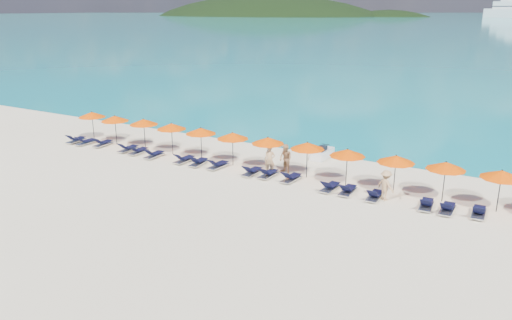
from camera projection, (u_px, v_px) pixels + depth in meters
The scene contains 37 objects.
ground at pixel (229, 194), 28.02m from camera, with size 1400.00×1400.00×0.00m, color beige.
headland_main at pixel (264, 47), 629.69m from camera, with size 374.00×242.00×126.50m.
headland_small at pixel (386, 48), 573.36m from camera, with size 162.00×126.00×85.50m.
jetski at pixel (322, 153), 34.64m from camera, with size 0.89×2.35×0.84m.
beachgoer_a at pixel (270, 160), 31.05m from camera, with size 0.67×0.44×1.84m, color tan.
beachgoer_b at pixel (286, 159), 31.34m from camera, with size 0.90×0.52×1.86m, color tan.
beachgoer_c at pixel (386, 185), 26.93m from camera, with size 1.09×0.50×1.68m, color tan.
umbrella_0 at pixel (92, 115), 38.98m from camera, with size 2.10×2.10×2.28m.
umbrella_1 at pixel (115, 118), 37.61m from camera, with size 2.10×2.10×2.28m.
umbrella_2 at pixel (144, 122), 36.49m from camera, with size 2.10×2.10×2.28m.
umbrella_3 at pixel (171, 126), 35.12m from camera, with size 2.10×2.10×2.28m.
umbrella_4 at pixel (201, 131), 33.84m from camera, with size 2.10×2.10×2.28m.
umbrella_5 at pixel (233, 136), 32.53m from camera, with size 2.10×2.10×2.28m.
umbrella_6 at pixel (268, 141), 31.37m from camera, with size 2.10×2.10×2.28m.
umbrella_7 at pixel (307, 146), 30.17m from camera, with size 2.10×2.10×2.28m.
umbrella_8 at pixel (347, 153), 28.74m from camera, with size 2.10×2.10×2.28m.
umbrella_9 at pixel (396, 159), 27.53m from camera, with size 2.10×2.10×2.28m.
umbrella_10 at pixel (446, 166), 26.36m from camera, with size 2.10×2.10×2.28m.
umbrella_11 at pixel (502, 174), 25.01m from camera, with size 2.10×2.10×2.28m.
lounger_0 at pixel (76, 140), 38.59m from camera, with size 0.77×1.75×0.66m.
lounger_1 at pixel (86, 142), 38.02m from camera, with size 0.68×1.72×0.66m.
lounger_2 at pixel (103, 143), 37.59m from camera, with size 0.77×1.75×0.66m.
lounger_3 at pixel (128, 148), 36.19m from camera, with size 0.64×1.71×0.66m.
lounger_4 at pixel (138, 151), 35.59m from camera, with size 0.70×1.73×0.66m.
lounger_5 at pixel (154, 154), 34.70m from camera, with size 0.66×1.72×0.66m.
lounger_6 at pixel (184, 159), 33.61m from camera, with size 0.71×1.73×0.66m.
lounger_7 at pixel (198, 162), 33.02m from camera, with size 0.78×1.75×0.66m.
lounger_8 at pixel (218, 165), 32.40m from camera, with size 0.74×1.74×0.66m.
lounger_9 at pixel (252, 171), 31.12m from camera, with size 0.65×1.71×0.66m.
lounger_10 at pixel (268, 174), 30.69m from camera, with size 0.67×1.72×0.66m.
lounger_11 at pixel (291, 178), 29.96m from camera, with size 0.75×1.74×0.66m.
lounger_12 at pixel (330, 187), 28.44m from camera, with size 0.73×1.74×0.66m.
lounger_13 at pixel (348, 190), 27.95m from camera, with size 0.68×1.72×0.66m.
lounger_14 at pixel (375, 195), 27.15m from camera, with size 0.66×1.72×0.66m.
lounger_15 at pixel (426, 204), 25.92m from camera, with size 0.78×1.75×0.66m.
lounger_16 at pixel (447, 208), 25.40m from camera, with size 0.63×1.70×0.66m.
lounger_17 at pixel (479, 212), 24.95m from camera, with size 0.70×1.73×0.66m.
Camera 1 is at (14.47, -21.93, 10.03)m, focal length 35.00 mm.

